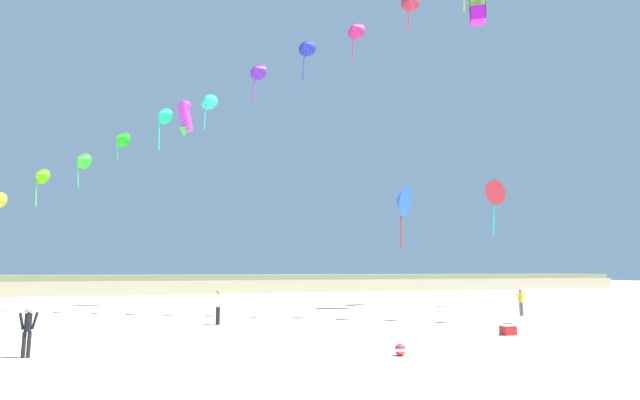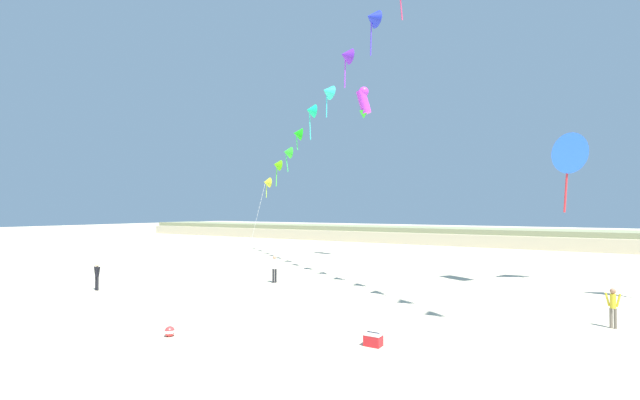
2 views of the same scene
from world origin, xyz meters
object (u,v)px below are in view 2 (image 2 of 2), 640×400
at_px(beach_cooler, 373,339).
at_px(large_kite_mid_trail, 364,101).
at_px(person_near_left, 97,275).
at_px(person_mid_center, 275,267).
at_px(person_near_right, 613,305).
at_px(large_kite_high_solo, 566,153).
at_px(beach_ball, 170,331).

bearing_deg(beach_cooler, large_kite_mid_trail, 116.60).
bearing_deg(beach_cooler, person_near_left, 177.37).
xyz_separation_m(person_mid_center, large_kite_mid_trail, (-0.66, 14.01, 13.49)).
xyz_separation_m(person_near_left, person_near_right, (24.14, 5.94, -0.00)).
height_order(large_kite_mid_trail, large_kite_high_solo, large_kite_mid_trail).
distance_m(large_kite_high_solo, beach_cooler, 19.49).
relative_size(large_kite_mid_trail, beach_ball, 8.07).
bearing_deg(person_mid_center, large_kite_high_solo, 30.41).
bearing_deg(person_near_left, person_near_right, 13.83).
bearing_deg(large_kite_mid_trail, person_near_right, -40.55).
bearing_deg(beach_ball, large_kite_high_solo, 59.71).
height_order(person_mid_center, large_kite_high_solo, large_kite_high_solo).
height_order(person_near_left, large_kite_mid_trail, large_kite_mid_trail).
relative_size(person_near_right, beach_cooler, 2.63).
bearing_deg(person_near_left, beach_ball, -18.82).
relative_size(beach_cooler, beach_ball, 1.59).
height_order(person_near_right, large_kite_mid_trail, large_kite_mid_trail).
distance_m(large_kite_high_solo, beach_ball, 24.42).
xyz_separation_m(person_mid_center, large_kite_high_solo, (15.45, 9.07, 7.03)).
bearing_deg(person_mid_center, beach_cooler, -37.81).
bearing_deg(person_near_right, beach_cooler, -135.57).
distance_m(person_near_left, person_mid_center, 10.01).
height_order(large_kite_mid_trail, beach_ball, large_kite_mid_trail).
xyz_separation_m(person_near_right, large_kite_mid_trail, (-17.93, 15.34, 13.59)).
bearing_deg(person_near_left, beach_cooler, -2.63).
height_order(person_near_right, beach_ball, person_near_right).
bearing_deg(person_mid_center, person_near_left, -133.43).
distance_m(person_near_right, large_kite_high_solo, 12.73).
distance_m(person_near_left, person_near_right, 24.86).
bearing_deg(beach_cooler, person_near_right, 44.43).
height_order(person_near_left, person_near_right, person_near_left).
bearing_deg(beach_ball, person_near_left, 161.18).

